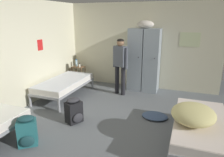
{
  "coord_description": "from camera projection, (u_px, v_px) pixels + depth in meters",
  "views": [
    {
      "loc": [
        1.44,
        -3.61,
        2.17
      ],
      "look_at": [
        0.0,
        0.28,
        0.95
      ],
      "focal_mm": 33.75,
      "sensor_mm": 36.0,
      "label": 1
    }
  ],
  "objects": [
    {
      "name": "room_backdrop",
      "position": [
        81.0,
        51.0,
        5.55
      ],
      "size": [
        4.71,
        5.63,
        2.59
      ],
      "color": "beige",
      "rests_on": "ground_plane"
    },
    {
      "name": "shelf_unit",
      "position": [
        79.0,
        73.0,
        7.08
      ],
      "size": [
        0.38,
        0.3,
        0.57
      ],
      "color": "brown",
      "rests_on": "ground_plane"
    },
    {
      "name": "person_traveler",
      "position": [
        120.0,
        62.0,
        5.88
      ],
      "size": [
        0.48,
        0.31,
        1.6
      ],
      "color": "black",
      "rests_on": "ground_plane"
    },
    {
      "name": "lotion_bottle",
      "position": [
        80.0,
        65.0,
        6.95
      ],
      "size": [
        0.05,
        0.05,
        0.13
      ],
      "color": "white",
      "rests_on": "shelf_unit"
    },
    {
      "name": "ground_plane",
      "position": [
        107.0,
        126.0,
        4.34
      ],
      "size": [
        8.91,
        8.91,
        0.0
      ],
      "primitive_type": "plane",
      "color": "slate"
    },
    {
      "name": "locker_bank",
      "position": [
        144.0,
        59.0,
        6.25
      ],
      "size": [
        0.9,
        0.55,
        2.07
      ],
      "color": "#8C99A3",
      "rests_on": "ground_plane"
    },
    {
      "name": "bed_left_rear",
      "position": [
        65.0,
        83.0,
        5.86
      ],
      "size": [
        0.9,
        1.9,
        0.49
      ],
      "color": "gray",
      "rests_on": "ground_plane"
    },
    {
      "name": "backpack_teal",
      "position": [
        27.0,
        131.0,
        3.64
      ],
      "size": [
        0.41,
        0.42,
        0.55
      ],
      "color": "#23666B",
      "rests_on": "ground_plane"
    },
    {
      "name": "backpack_black",
      "position": [
        74.0,
        111.0,
        4.44
      ],
      "size": [
        0.41,
        0.39,
        0.55
      ],
      "color": "black",
      "rests_on": "ground_plane"
    },
    {
      "name": "water_bottle",
      "position": [
        76.0,
        63.0,
        7.04
      ],
      "size": [
        0.07,
        0.07,
        0.24
      ],
      "color": "#B2DBEA",
      "rests_on": "shelf_unit"
    },
    {
      "name": "bed_right",
      "position": [
        201.0,
        125.0,
        3.6
      ],
      "size": [
        0.9,
        1.9,
        0.49
      ],
      "color": "gray",
      "rests_on": "ground_plane"
    },
    {
      "name": "bedding_heap",
      "position": [
        193.0,
        114.0,
        3.44
      ],
      "size": [
        0.7,
        0.78,
        0.3
      ],
      "color": "#D1C67F",
      "rests_on": "bed_right"
    },
    {
      "name": "clothes_pile_denim",
      "position": [
        155.0,
        116.0,
        4.7
      ],
      "size": [
        0.57,
        0.47,
        0.08
      ],
      "color": "#42567A",
      "rests_on": "ground_plane"
    }
  ]
}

